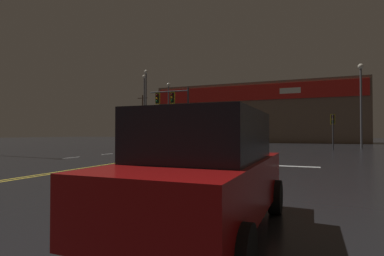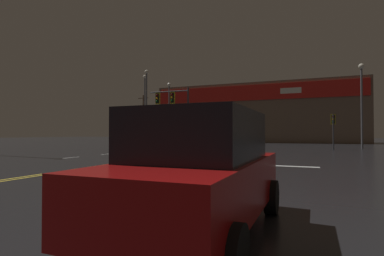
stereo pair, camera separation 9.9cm
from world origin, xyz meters
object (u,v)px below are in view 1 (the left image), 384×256
Objects in this scene: parked_car at (205,171)px; streetlight_far_left at (146,98)px; streetlight_near_left at (169,105)px; traffic_signal_median at (172,104)px; streetlight_near_right at (361,94)px; traffic_signal_corner_northeast at (333,124)px; streetlight_median_approach at (144,100)px.

streetlight_far_left is at bearing 121.97° from parked_car.
traffic_signal_median is at bearing -62.91° from streetlight_near_left.
traffic_signal_median is 0.51× the size of streetlight_far_left.
streetlight_near_right is at bearing -3.11° from streetlight_far_left.
traffic_signal_corner_northeast is 27.46m from parked_car.
streetlight_far_left is at bearing 176.89° from streetlight_near_right.
streetlight_far_left is (-26.24, 1.42, 0.94)m from streetlight_near_right.
streetlight_near_right reaches higher than parked_car.
streetlight_near_left reaches higher than parked_car.
traffic_signal_corner_northeast is at bearing -130.95° from streetlight_near_right.
traffic_signal_corner_northeast reaches higher than parked_car.
streetlight_near_right is at bearing -15.46° from streetlight_near_left.
streetlight_median_approach is 3.30m from streetlight_far_left.
traffic_signal_median is 1.24× the size of parked_car.
streetlight_near_right is (15.65, 12.22, 1.59)m from traffic_signal_median.
traffic_signal_median is at bearing -145.11° from traffic_signal_corner_northeast.
streetlight_far_left is at bearing 168.60° from traffic_signal_corner_northeast.
streetlight_far_left is 2.43× the size of parked_car.
streetlight_median_approach is at bearing -131.80° from streetlight_near_left.
traffic_signal_corner_northeast is at bearing 82.75° from parked_car.
streetlight_median_approach reaches higher than traffic_signal_corner_northeast.
streetlight_median_approach is at bearing 125.09° from streetlight_far_left.
traffic_signal_corner_northeast is 5.37m from streetlight_near_right.
parked_car is (-6.32, -30.49, -4.69)m from streetlight_near_right.
traffic_signal_median is 0.51× the size of streetlight_median_approach.
streetlight_near_left is 3.97m from streetlight_median_approach.
streetlight_near_left is (-22.66, 10.35, 3.55)m from traffic_signal_corner_northeast.
traffic_signal_median is 15.68m from traffic_signal_corner_northeast.
traffic_signal_corner_northeast is 25.16m from streetlight_near_left.
streetlight_median_approach is at bearing 127.37° from traffic_signal_median.
streetlight_near_right is (25.51, -7.06, -0.41)m from streetlight_near_left.
streetlight_far_left is at bearing -54.91° from streetlight_median_approach.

